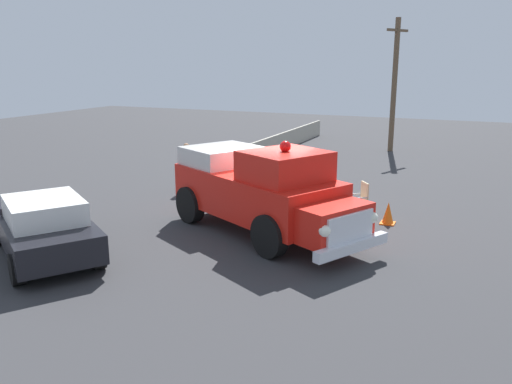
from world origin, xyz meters
TOP-DOWN VIEW (x-y plane):
  - ground_plane at (0.00, 0.00)m, footprint 60.00×60.00m
  - vintage_fire_truck at (-0.85, -0.08)m, footprint 4.68×6.28m
  - classic_hot_rod at (-4.46, 3.93)m, footprint 3.98×4.65m
  - lawn_chair_near_truck at (2.01, 2.90)m, footprint 0.68×0.69m
  - lawn_chair_by_car at (1.75, -2.14)m, footprint 0.69×0.69m
  - spectator_seated at (1.94, 2.80)m, footprint 0.61×0.65m
  - spectator_standing at (2.47, 4.23)m, footprint 0.65×0.34m
  - utility_pole at (13.80, -0.89)m, footprint 1.61×0.77m
  - traffic_cone at (1.31, -3.04)m, footprint 0.40×0.40m
  - background_fence at (12.26, 4.21)m, footprint 11.48×0.12m

SIDE VIEW (x-z plane):
  - ground_plane at x=0.00m, z-range 0.00..0.00m
  - traffic_cone at x=1.31m, z-range -0.01..0.63m
  - background_fence at x=12.26m, z-range 0.00..0.90m
  - lawn_chair_near_truck at x=2.01m, z-range 0.08..1.10m
  - lawn_chair_by_car at x=1.75m, z-range 0.08..1.10m
  - spectator_seated at x=1.94m, z-range 0.05..1.34m
  - classic_hot_rod at x=-4.46m, z-range 0.02..1.48m
  - spectator_standing at x=2.47m, z-range 0.13..1.80m
  - vintage_fire_truck at x=-0.85m, z-range -0.10..2.49m
  - utility_pole at x=13.80m, z-range 0.14..6.64m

